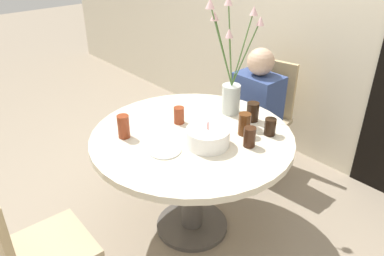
{
  "coord_description": "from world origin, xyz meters",
  "views": [
    {
      "loc": [
        1.44,
        -1.28,
        1.81
      ],
      "look_at": [
        0.0,
        0.0,
        0.76
      ],
      "focal_mm": 35.0,
      "sensor_mm": 36.0,
      "label": 1
    }
  ],
  "objects_px": {
    "birthday_cake": "(208,137)",
    "drink_glass_0": "(124,126)",
    "drink_glass_4": "(250,137)",
    "person_guest": "(256,118)",
    "chair_far_back": "(29,244)",
    "drink_glass_5": "(270,127)",
    "flower_vase": "(231,79)",
    "side_plate": "(165,150)",
    "drink_glass_2": "(179,115)",
    "drink_glass_1": "(244,124)",
    "chair_right_flank": "(265,110)",
    "drink_glass_3": "(253,112)"
  },
  "relations": [
    {
      "from": "birthday_cake",
      "to": "drink_glass_0",
      "type": "distance_m",
      "value": 0.49
    },
    {
      "from": "drink_glass_4",
      "to": "drink_glass_0",
      "type": "bearing_deg",
      "value": -139.66
    },
    {
      "from": "drink_glass_0",
      "to": "drink_glass_4",
      "type": "height_order",
      "value": "drink_glass_0"
    },
    {
      "from": "drink_glass_0",
      "to": "person_guest",
      "type": "xyz_separation_m",
      "value": [
        0.06,
        1.14,
        -0.31
      ]
    },
    {
      "from": "chair_far_back",
      "to": "person_guest",
      "type": "height_order",
      "value": "person_guest"
    },
    {
      "from": "drink_glass_5",
      "to": "chair_far_back",
      "type": "bearing_deg",
      "value": -104.32
    },
    {
      "from": "flower_vase",
      "to": "side_plate",
      "type": "bearing_deg",
      "value": -81.13
    },
    {
      "from": "birthday_cake",
      "to": "drink_glass_5",
      "type": "distance_m",
      "value": 0.39
    },
    {
      "from": "drink_glass_2",
      "to": "person_guest",
      "type": "relative_size",
      "value": 0.1
    },
    {
      "from": "birthday_cake",
      "to": "drink_glass_2",
      "type": "bearing_deg",
      "value": 170.32
    },
    {
      "from": "birthday_cake",
      "to": "drink_glass_1",
      "type": "relative_size",
      "value": 1.83
    },
    {
      "from": "flower_vase",
      "to": "chair_right_flank",
      "type": "bearing_deg",
      "value": 104.66
    },
    {
      "from": "chair_right_flank",
      "to": "drink_glass_2",
      "type": "relative_size",
      "value": 8.43
    },
    {
      "from": "drink_glass_0",
      "to": "birthday_cake",
      "type": "bearing_deg",
      "value": 37.49
    },
    {
      "from": "drink_glass_3",
      "to": "drink_glass_4",
      "type": "relative_size",
      "value": 1.05
    },
    {
      "from": "chair_right_flank",
      "to": "drink_glass_0",
      "type": "relative_size",
      "value": 6.41
    },
    {
      "from": "drink_glass_4",
      "to": "drink_glass_5",
      "type": "xyz_separation_m",
      "value": [
        -0.0,
        0.19,
        -0.01
      ]
    },
    {
      "from": "drink_glass_5",
      "to": "person_guest",
      "type": "height_order",
      "value": "person_guest"
    },
    {
      "from": "drink_glass_4",
      "to": "side_plate",
      "type": "bearing_deg",
      "value": -124.78
    },
    {
      "from": "chair_far_back",
      "to": "side_plate",
      "type": "xyz_separation_m",
      "value": [
        0.08,
        0.76,
        0.24
      ]
    },
    {
      "from": "drink_glass_3",
      "to": "person_guest",
      "type": "distance_m",
      "value": 0.6
    },
    {
      "from": "drink_glass_0",
      "to": "chair_right_flank",
      "type": "bearing_deg",
      "value": 88.87
    },
    {
      "from": "drink_glass_3",
      "to": "drink_glass_2",
      "type": "bearing_deg",
      "value": -127.52
    },
    {
      "from": "drink_glass_0",
      "to": "person_guest",
      "type": "bearing_deg",
      "value": 87.02
    },
    {
      "from": "drink_glass_5",
      "to": "drink_glass_0",
      "type": "bearing_deg",
      "value": -129.69
    },
    {
      "from": "drink_glass_0",
      "to": "drink_glass_1",
      "type": "xyz_separation_m",
      "value": [
        0.44,
        0.55,
        -0.0
      ]
    },
    {
      "from": "birthday_cake",
      "to": "drink_glass_4",
      "type": "bearing_deg",
      "value": 46.4
    },
    {
      "from": "drink_glass_1",
      "to": "drink_glass_5",
      "type": "height_order",
      "value": "drink_glass_1"
    },
    {
      "from": "person_guest",
      "to": "drink_glass_3",
      "type": "bearing_deg",
      "value": -54.81
    },
    {
      "from": "birthday_cake",
      "to": "side_plate",
      "type": "height_order",
      "value": "birthday_cake"
    },
    {
      "from": "drink_glass_2",
      "to": "chair_far_back",
      "type": "bearing_deg",
      "value": -83.12
    },
    {
      "from": "drink_glass_2",
      "to": "drink_glass_4",
      "type": "distance_m",
      "value": 0.48
    },
    {
      "from": "side_plate",
      "to": "drink_glass_0",
      "type": "distance_m",
      "value": 0.3
    },
    {
      "from": "chair_right_flank",
      "to": "side_plate",
      "type": "height_order",
      "value": "chair_right_flank"
    },
    {
      "from": "side_plate",
      "to": "drink_glass_3",
      "type": "bearing_deg",
      "value": 83.02
    },
    {
      "from": "chair_right_flank",
      "to": "drink_glass_4",
      "type": "height_order",
      "value": "chair_right_flank"
    },
    {
      "from": "drink_glass_1",
      "to": "drink_glass_3",
      "type": "distance_m",
      "value": 0.19
    },
    {
      "from": "chair_right_flank",
      "to": "chair_far_back",
      "type": "xyz_separation_m",
      "value": [
        0.18,
        -1.98,
        0.0
      ]
    },
    {
      "from": "drink_glass_3",
      "to": "drink_glass_5",
      "type": "height_order",
      "value": "drink_glass_3"
    },
    {
      "from": "flower_vase",
      "to": "drink_glass_4",
      "type": "height_order",
      "value": "flower_vase"
    },
    {
      "from": "side_plate",
      "to": "person_guest",
      "type": "height_order",
      "value": "person_guest"
    },
    {
      "from": "drink_glass_2",
      "to": "drink_glass_3",
      "type": "distance_m",
      "value": 0.46
    },
    {
      "from": "flower_vase",
      "to": "person_guest",
      "type": "relative_size",
      "value": 0.71
    },
    {
      "from": "side_plate",
      "to": "drink_glass_1",
      "type": "xyz_separation_m",
      "value": [
        0.16,
        0.47,
        0.06
      ]
    },
    {
      "from": "chair_far_back",
      "to": "drink_glass_4",
      "type": "relative_size",
      "value": 7.7
    },
    {
      "from": "chair_far_back",
      "to": "drink_glass_3",
      "type": "bearing_deg",
      "value": -94.36
    },
    {
      "from": "flower_vase",
      "to": "drink_glass_1",
      "type": "bearing_deg",
      "value": -30.12
    },
    {
      "from": "drink_glass_2",
      "to": "flower_vase",
      "type": "bearing_deg",
      "value": 72.73
    },
    {
      "from": "drink_glass_4",
      "to": "birthday_cake",
      "type": "bearing_deg",
      "value": -133.6
    },
    {
      "from": "birthday_cake",
      "to": "person_guest",
      "type": "height_order",
      "value": "person_guest"
    }
  ]
}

